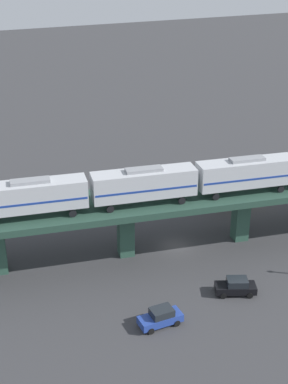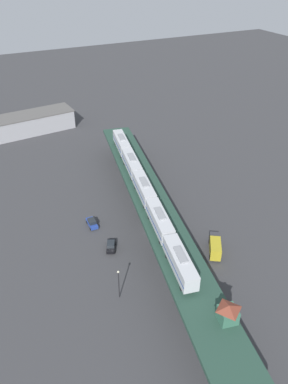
{
  "view_description": "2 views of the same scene",
  "coord_description": "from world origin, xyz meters",
  "px_view_note": "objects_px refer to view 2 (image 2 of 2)",
  "views": [
    {
      "loc": [
        -50.51,
        28.86,
        34.39
      ],
      "look_at": [
        -0.51,
        4.77,
        8.78
      ],
      "focal_mm": 50.0,
      "sensor_mm": 36.0,
      "label": 1
    },
    {
      "loc": [
        -32.25,
        -61.35,
        56.73
      ],
      "look_at": [
        -0.51,
        4.77,
        8.78
      ],
      "focal_mm": 35.0,
      "sensor_mm": 36.0,
      "label": 2
    }
  ],
  "objects_px": {
    "delivery_truck": "(215,246)",
    "street_lamp": "(119,282)",
    "warehouse_building": "(34,122)",
    "street_car_blue": "(92,223)",
    "street_car_black": "(111,246)",
    "subway_train": "(144,188)",
    "signal_hut": "(228,312)"
  },
  "relations": [
    {
      "from": "street_car_blue",
      "to": "warehouse_building",
      "type": "bearing_deg",
      "value": 90.51
    },
    {
      "from": "signal_hut",
      "to": "street_car_blue",
      "type": "bearing_deg",
      "value": 102.17
    },
    {
      "from": "street_car_black",
      "to": "delivery_truck",
      "type": "xyz_separation_m",
      "value": [
        20.31,
        -10.94,
        0.82
      ]
    },
    {
      "from": "street_car_blue",
      "to": "street_car_black",
      "type": "relative_size",
      "value": 0.93
    },
    {
      "from": "subway_train",
      "to": "delivery_truck",
      "type": "xyz_separation_m",
      "value": [
        9.34,
        -16.69,
        -8.06
      ]
    },
    {
      "from": "street_car_black",
      "to": "street_car_blue",
      "type": "bearing_deg",
      "value": 96.63
    },
    {
      "from": "street_car_blue",
      "to": "warehouse_building",
      "type": "xyz_separation_m",
      "value": [
        -0.56,
        62.85,
        2.47
      ]
    },
    {
      "from": "street_car_blue",
      "to": "delivery_truck",
      "type": "xyz_separation_m",
      "value": [
        21.44,
        -20.68,
        0.82
      ]
    },
    {
      "from": "signal_hut",
      "to": "delivery_truck",
      "type": "distance_m",
      "value": 25.05
    },
    {
      "from": "subway_train",
      "to": "street_car_black",
      "type": "relative_size",
      "value": 13.01
    },
    {
      "from": "subway_train",
      "to": "street_car_blue",
      "type": "xyz_separation_m",
      "value": [
        -12.1,
        3.99,
        -8.88
      ]
    },
    {
      "from": "signal_hut",
      "to": "street_car_blue",
      "type": "xyz_separation_m",
      "value": [
        -8.86,
        41.07,
        -8.14
      ]
    },
    {
      "from": "street_car_black",
      "to": "warehouse_building",
      "type": "xyz_separation_m",
      "value": [
        -1.69,
        72.6,
        2.47
      ]
    },
    {
      "from": "street_car_black",
      "to": "street_lamp",
      "type": "xyz_separation_m",
      "value": [
        -3.61,
        -13.61,
        3.17
      ]
    },
    {
      "from": "street_car_black",
      "to": "warehouse_building",
      "type": "distance_m",
      "value": 72.66
    },
    {
      "from": "warehouse_building",
      "to": "delivery_truck",
      "type": "bearing_deg",
      "value": -75.25
    },
    {
      "from": "street_car_blue",
      "to": "warehouse_building",
      "type": "distance_m",
      "value": 62.91
    },
    {
      "from": "delivery_truck",
      "to": "street_lamp",
      "type": "xyz_separation_m",
      "value": [
        -23.92,
        -2.67,
        2.35
      ]
    },
    {
      "from": "delivery_truck",
      "to": "street_car_black",
      "type": "bearing_deg",
      "value": 151.69
    },
    {
      "from": "street_lamp",
      "to": "warehouse_building",
      "type": "xyz_separation_m",
      "value": [
        1.92,
        86.21,
        -0.7
      ]
    },
    {
      "from": "street_car_blue",
      "to": "warehouse_building",
      "type": "relative_size",
      "value": 0.15
    },
    {
      "from": "street_car_blue",
      "to": "street_lamp",
      "type": "height_order",
      "value": "street_lamp"
    },
    {
      "from": "delivery_truck",
      "to": "street_lamp",
      "type": "bearing_deg",
      "value": -173.63
    },
    {
      "from": "street_car_black",
      "to": "subway_train",
      "type": "bearing_deg",
      "value": 27.69
    },
    {
      "from": "subway_train",
      "to": "street_lamp",
      "type": "xyz_separation_m",
      "value": [
        -14.58,
        -19.36,
        -5.71
      ]
    },
    {
      "from": "signal_hut",
      "to": "street_car_blue",
      "type": "distance_m",
      "value": 42.8
    },
    {
      "from": "signal_hut",
      "to": "warehouse_building",
      "type": "bearing_deg",
      "value": 95.18
    },
    {
      "from": "signal_hut",
      "to": "street_car_black",
      "type": "relative_size",
      "value": 0.79
    },
    {
      "from": "street_car_blue",
      "to": "signal_hut",
      "type": "bearing_deg",
      "value": -77.83
    },
    {
      "from": "street_car_black",
      "to": "warehouse_building",
      "type": "relative_size",
      "value": 0.16
    },
    {
      "from": "street_car_blue",
      "to": "delivery_truck",
      "type": "height_order",
      "value": "delivery_truck"
    },
    {
      "from": "delivery_truck",
      "to": "street_lamp",
      "type": "distance_m",
      "value": 24.19
    }
  ]
}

